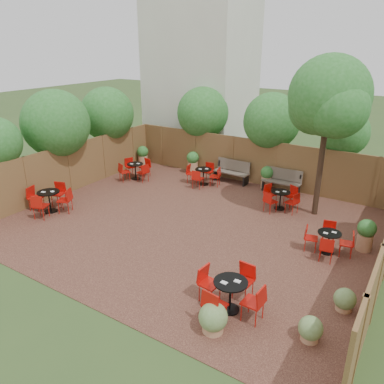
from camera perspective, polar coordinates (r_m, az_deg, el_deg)
The scene contains 12 objects.
ground at distance 13.23m, azimuth -0.08°, elevation -4.96°, with size 80.00×80.00×0.00m, color #354F23.
courtyard_paving at distance 13.22m, azimuth -0.08°, elevation -4.92°, with size 12.00×10.00×0.02m, color #391E17.
fence_back at distance 16.99m, azimuth 9.06°, elevation 4.52°, with size 12.00×0.08×2.00m, color brown.
fence_left at distance 16.63m, azimuth -17.81°, elevation 3.35°, with size 0.08×10.00×2.00m, color brown.
neighbour_building at distance 21.09m, azimuth 1.38°, elevation 16.38°, with size 5.00×4.00×8.00m, color beige.
overhang_foliage at distance 16.27m, azimuth -3.44°, elevation 10.22°, with size 15.36×10.33×2.72m.
courtyard_tree at distance 13.64m, azimuth 19.69°, elevation 12.66°, with size 2.81×2.71×5.58m.
park_bench_left at distance 17.14m, azimuth 6.00°, elevation 3.16°, with size 1.61×0.57×0.99m.
park_bench_right at distance 16.30m, azimuth 13.28°, elevation 1.70°, with size 1.60×0.53×0.98m.
bistro_tables at distance 13.61m, azimuth -1.11°, elevation -2.07°, with size 10.96×8.51×0.91m.
planters at distance 16.45m, azimuth 4.54°, elevation 2.57°, with size 11.52×3.89×1.05m.
low_shrubs at distance 8.94m, azimuth 12.00°, elevation -17.69°, with size 2.82×2.85×0.69m.
Camera 1 is at (6.37, -9.97, 5.91)m, focal length 35.73 mm.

